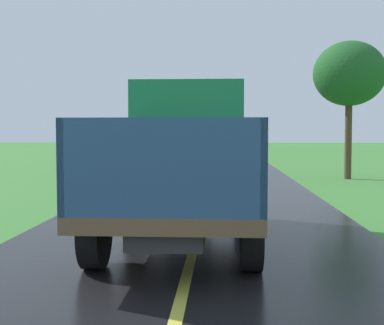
% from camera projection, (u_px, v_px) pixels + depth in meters
% --- Properties ---
extents(banana_truck_near, '(2.38, 5.82, 2.80)m').
position_uv_depth(banana_truck_near, '(186.00, 157.00, 9.53)').
color(banana_truck_near, '#2D2D30').
rests_on(banana_truck_near, road_surface).
extents(roadside_tree_near_left, '(2.92, 2.92, 5.62)m').
position_uv_depth(roadside_tree_near_left, '(349.00, 74.00, 21.53)').
color(roadside_tree_near_left, '#4C3823').
rests_on(roadside_tree_near_left, ground).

